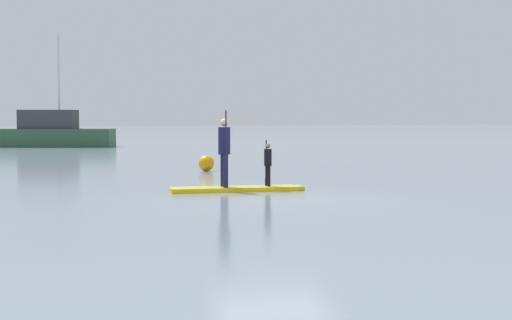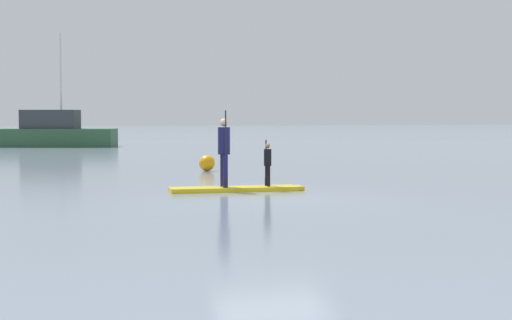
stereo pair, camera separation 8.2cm
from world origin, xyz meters
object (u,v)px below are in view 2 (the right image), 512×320
at_px(paddler_child_solo, 267,162).
at_px(fishing_boat_green_midground, 50,133).
at_px(paddler_adult, 224,148).
at_px(paddleboard_near, 237,189).
at_px(mooring_buoy_near, 207,163).

bearing_deg(paddler_child_solo, fishing_boat_green_midground, 101.34).
bearing_deg(paddler_adult, paddleboard_near, 0.99).
xyz_separation_m(paddleboard_near, paddler_child_solo, (0.76, 0.01, 0.62)).
height_order(paddleboard_near, mooring_buoy_near, mooring_buoy_near).
relative_size(paddler_adult, mooring_buoy_near, 3.50).
bearing_deg(fishing_boat_green_midground, paddler_adult, -80.75).
bearing_deg(paddler_adult, fishing_boat_green_midground, 99.25).
height_order(paddler_adult, mooring_buoy_near, paddler_adult).
relative_size(fishing_boat_green_midground, mooring_buoy_near, 14.97).
distance_m(paddleboard_near, mooring_buoy_near, 6.81).
bearing_deg(paddleboard_near, mooring_buoy_near, 86.09).
xyz_separation_m(fishing_boat_green_midground, mooring_buoy_near, (5.35, -21.39, -0.53)).
bearing_deg(paddler_child_solo, mooring_buoy_near, 92.47).
xyz_separation_m(paddler_adult, fishing_boat_green_midground, (-4.59, 28.18, -0.23)).
bearing_deg(paddleboard_near, fishing_boat_green_midground, 99.85).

